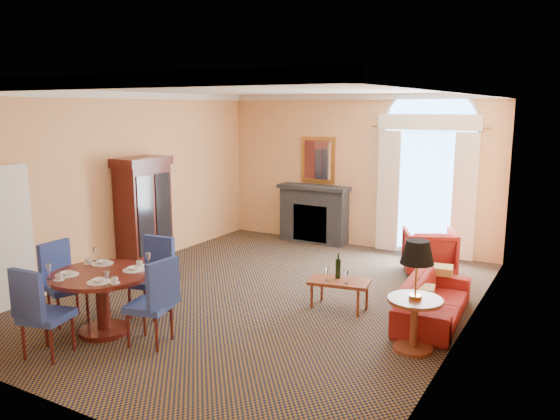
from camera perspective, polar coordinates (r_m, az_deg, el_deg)
The scene contains 12 objects.
ground at distance 8.71m, azimuth -1.66°, elevation -8.97°, with size 7.50×7.50×0.00m, color black.
room_envelope at distance 8.80m, azimuth 0.40°, elevation 7.95°, with size 6.04×7.52×3.45m.
armoire at distance 10.26m, azimuth -14.04°, elevation -0.54°, with size 0.59×1.04×2.05m.
dining_table at distance 7.53m, azimuth -18.10°, elevation -7.84°, with size 1.31×1.31×1.02m.
dining_chair_north at distance 8.05m, azimuth -13.05°, elevation -6.17°, with size 0.58×0.58×1.11m.
dining_chair_south at distance 7.04m, azimuth -23.99°, elevation -9.31°, with size 0.60×0.60×1.11m.
dining_chair_east at distance 6.97m, azimuth -12.84°, elevation -8.83°, with size 0.60×0.60×1.11m.
dining_chair_west at distance 8.15m, azimuth -21.90°, elevation -6.46°, with size 0.63×0.63×1.11m.
sofa at distance 8.01m, azimuth 15.74°, elevation -9.02°, with size 1.94×0.76×0.57m, color maroon.
armchair at distance 10.09m, azimuth 15.32°, elevation -4.20°, with size 0.86×0.89×0.81m, color maroon.
coffee_table at distance 8.11m, azimuth 6.19°, elevation -7.44°, with size 0.94×0.64×0.81m.
side_table at distance 6.79m, azimuth 14.02°, elevation -7.35°, with size 0.66×0.66×1.35m.
Camera 1 is at (4.31, -6.98, 2.93)m, focal length 35.00 mm.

